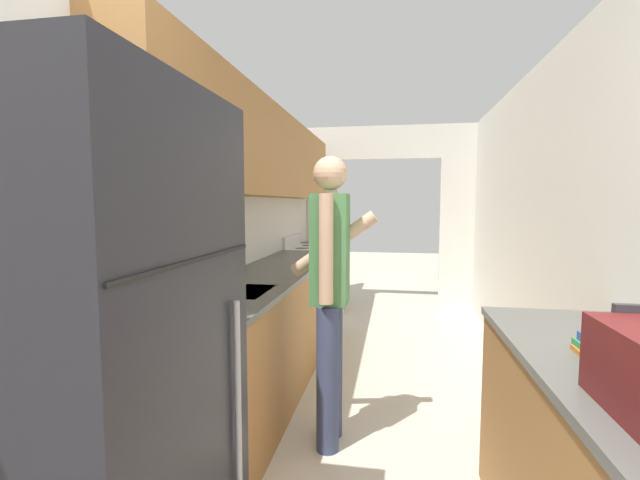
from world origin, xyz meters
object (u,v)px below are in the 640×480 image
object	(u,v)px
person	(330,292)
book_stack	(624,355)
refrigerator	(90,384)
range_oven	(315,283)

from	to	relation	value
person	book_stack	world-z (taller)	person
book_stack	refrigerator	bearing A→B (deg)	-166.46
person	refrigerator	bearing A→B (deg)	157.76
refrigerator	book_stack	xyz separation A→B (m)	(1.66, 0.40, 0.05)
refrigerator	person	distance (m)	1.43
book_stack	person	bearing A→B (deg)	140.50
range_oven	book_stack	world-z (taller)	range_oven
person	book_stack	distance (m)	1.45
range_oven	book_stack	xyz separation A→B (m)	(1.70, -3.56, 0.48)
person	book_stack	bearing A→B (deg)	-129.54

